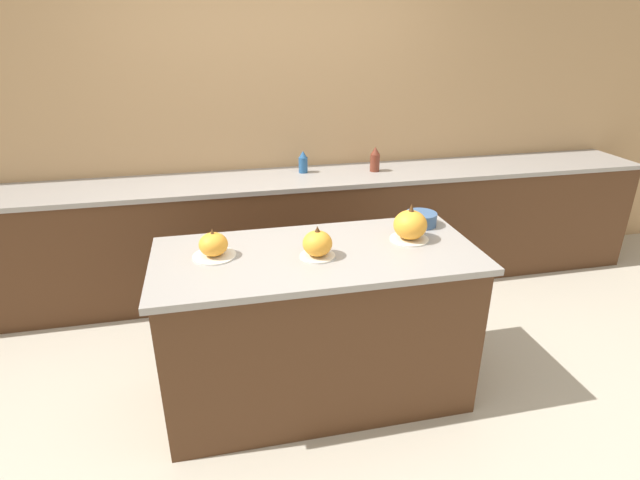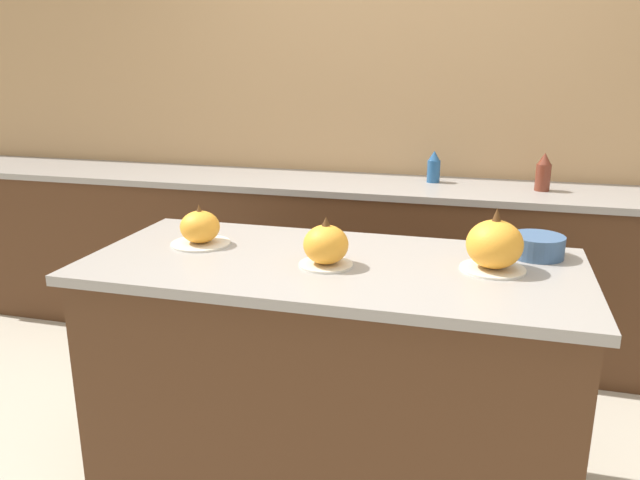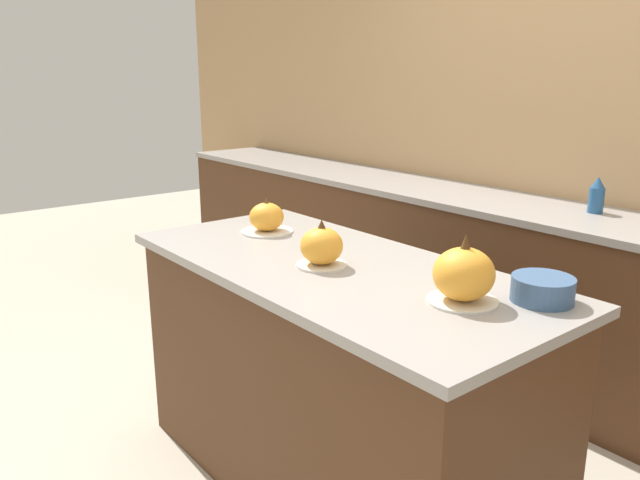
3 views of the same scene
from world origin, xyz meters
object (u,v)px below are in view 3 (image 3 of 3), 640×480
at_px(pumpkin_cake_left, 267,219).
at_px(bottle_short, 597,196).
at_px(pumpkin_cake_center, 322,247).
at_px(mixing_bowl, 543,289).
at_px(pumpkin_cake_right, 464,275).

xyz_separation_m(pumpkin_cake_left, bottle_short, (0.72, 1.38, 0.04)).
relative_size(pumpkin_cake_center, bottle_short, 1.06).
relative_size(pumpkin_cake_left, mixing_bowl, 1.19).
distance_m(pumpkin_cake_center, bottle_short, 1.51).
bearing_deg(pumpkin_cake_left, pumpkin_cake_center, -12.69).
bearing_deg(pumpkin_cake_left, bottle_short, 62.24).
relative_size(bottle_short, mixing_bowl, 0.92).
xyz_separation_m(pumpkin_cake_left, pumpkin_cake_center, (0.51, -0.12, 0.01)).
height_order(pumpkin_cake_left, mixing_bowl, pumpkin_cake_left).
relative_size(pumpkin_cake_right, mixing_bowl, 1.15).
xyz_separation_m(pumpkin_cake_center, mixing_bowl, (0.69, 0.29, -0.03)).
relative_size(pumpkin_cake_left, pumpkin_cake_right, 1.04).
xyz_separation_m(pumpkin_cake_right, bottle_short, (-0.33, 1.39, 0.02)).
height_order(bottle_short, mixing_bowl, bottle_short).
xyz_separation_m(pumpkin_cake_left, mixing_bowl, (1.20, 0.18, -0.02)).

